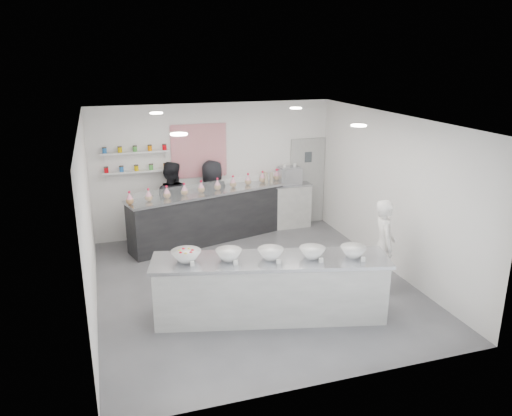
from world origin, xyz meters
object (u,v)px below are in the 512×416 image
(staff_right, at_px, (213,199))
(woman_prep, at_px, (384,245))
(back_bar, at_px, (210,216))
(prep_counter, at_px, (270,288))
(espresso_ledge, at_px, (281,206))
(espresso_machine, at_px, (289,176))
(staff_left, at_px, (171,202))

(staff_right, bearing_deg, woman_prep, 109.47)
(back_bar, bearing_deg, prep_counter, -103.03)
(back_bar, height_order, espresso_ledge, back_bar)
(espresso_machine, relative_size, staff_right, 0.29)
(staff_left, distance_m, staff_right, 0.94)
(espresso_machine, height_order, woman_prep, woman_prep)
(woman_prep, bearing_deg, staff_right, 51.23)
(espresso_machine, distance_m, woman_prep, 3.66)
(espresso_ledge, height_order, espresso_machine, espresso_machine)
(back_bar, xyz_separation_m, espresso_ledge, (1.80, 0.35, -0.04))
(back_bar, xyz_separation_m, staff_left, (-0.81, 0.25, 0.33))
(espresso_ledge, relative_size, staff_left, 0.79)
(back_bar, relative_size, espresso_machine, 7.10)
(espresso_ledge, distance_m, staff_right, 1.72)
(prep_counter, height_order, woman_prep, woman_prep)
(back_bar, bearing_deg, espresso_machine, -5.70)
(back_bar, xyz_separation_m, espresso_machine, (2.01, 0.35, 0.69))
(prep_counter, bearing_deg, staff_right, 104.49)
(back_bar, distance_m, espresso_machine, 2.16)
(prep_counter, height_order, espresso_ledge, espresso_ledge)
(prep_counter, relative_size, espresso_machine, 7.08)
(woman_prep, bearing_deg, espresso_machine, 24.35)
(prep_counter, relative_size, espresso_ledge, 2.57)
(back_bar, bearing_deg, woman_prep, -69.45)
(staff_left, bearing_deg, espresso_machine, -157.86)
(prep_counter, distance_m, back_bar, 3.61)
(prep_counter, distance_m, staff_right, 3.88)
(espresso_ledge, height_order, staff_left, staff_left)
(woman_prep, distance_m, staff_left, 4.75)
(staff_left, bearing_deg, staff_right, -159.90)
(woman_prep, relative_size, staff_left, 0.92)
(prep_counter, xyz_separation_m, staff_right, (-0.04, 3.86, 0.39))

